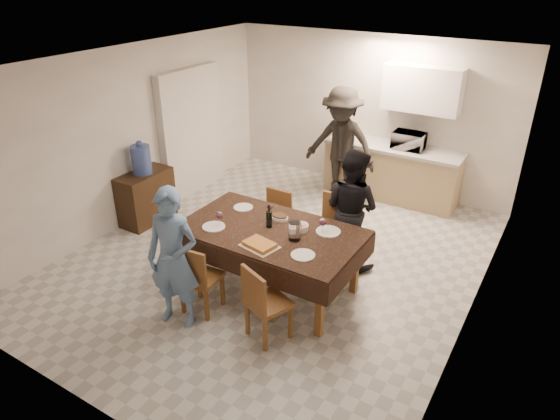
{
  "coord_description": "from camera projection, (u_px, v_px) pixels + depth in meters",
  "views": [
    {
      "loc": [
        3.05,
        -4.88,
        3.64
      ],
      "look_at": [
        0.24,
        -0.3,
        0.93
      ],
      "focal_mm": 32.0,
      "sensor_mm": 36.0,
      "label": 1
    }
  ],
  "objects": [
    {
      "name": "floor",
      "position": [
        276.0,
        258.0,
        6.78
      ],
      "size": [
        5.0,
        6.0,
        0.02
      ],
      "primitive_type": "cube",
      "color": "beige",
      "rests_on": "ground"
    },
    {
      "name": "ceiling",
      "position": [
        276.0,
        62.0,
        5.61
      ],
      "size": [
        5.0,
        6.0,
        0.02
      ],
      "primitive_type": "cube",
      "color": "white",
      "rests_on": "wall_back"
    },
    {
      "name": "wall_back",
      "position": [
        369.0,
        113.0,
        8.47
      ],
      "size": [
        5.0,
        0.02,
        2.6
      ],
      "primitive_type": "cube",
      "color": "silver",
      "rests_on": "floor"
    },
    {
      "name": "wall_front",
      "position": [
        74.0,
        293.0,
        3.91
      ],
      "size": [
        5.0,
        0.02,
        2.6
      ],
      "primitive_type": "cube",
      "color": "silver",
      "rests_on": "floor"
    },
    {
      "name": "wall_left",
      "position": [
        132.0,
        136.0,
        7.36
      ],
      "size": [
        0.02,
        6.0,
        2.6
      ],
      "primitive_type": "cube",
      "color": "silver",
      "rests_on": "floor"
    },
    {
      "name": "wall_right",
      "position": [
        486.0,
        219.0,
        5.02
      ],
      "size": [
        0.02,
        6.0,
        2.6
      ],
      "primitive_type": "cube",
      "color": "silver",
      "rests_on": "floor"
    },
    {
      "name": "stub_partition",
      "position": [
        191.0,
        132.0,
        8.35
      ],
      "size": [
        0.15,
        1.4,
        2.1
      ],
      "primitive_type": "cube",
      "color": "silver",
      "rests_on": "floor"
    },
    {
      "name": "kitchen_base_cabinet",
      "position": [
        391.0,
        173.0,
        8.34
      ],
      "size": [
        2.2,
        0.6,
        0.86
      ],
      "primitive_type": "cube",
      "color": "tan",
      "rests_on": "floor"
    },
    {
      "name": "kitchen_worktop",
      "position": [
        394.0,
        148.0,
        8.14
      ],
      "size": [
        2.24,
        0.64,
        0.05
      ],
      "primitive_type": "cube",
      "color": "#A6A7A2",
      "rests_on": "kitchen_base_cabinet"
    },
    {
      "name": "upper_cabinet",
      "position": [
        422.0,
        89.0,
        7.67
      ],
      "size": [
        1.2,
        0.34,
        0.7
      ],
      "primitive_type": "cube",
      "color": "white",
      "rests_on": "wall_back"
    },
    {
      "name": "dining_table",
      "position": [
        271.0,
        233.0,
        5.82
      ],
      "size": [
        2.11,
        1.23,
        0.82
      ],
      "rotation": [
        0.0,
        0.0,
        0.0
      ],
      "color": "black",
      "rests_on": "floor"
    },
    {
      "name": "chair_near_left",
      "position": [
        196.0,
        273.0,
        5.5
      ],
      "size": [
        0.43,
        0.44,
        0.48
      ],
      "rotation": [
        0.0,
        0.0,
        0.09
      ],
      "color": "brown",
      "rests_on": "floor"
    },
    {
      "name": "chair_near_right",
      "position": [
        264.0,
        299.0,
        5.08
      ],
      "size": [
        0.52,
        0.54,
        0.48
      ],
      "rotation": [
        0.0,
        0.0,
        -0.38
      ],
      "color": "brown",
      "rests_on": "floor"
    },
    {
      "name": "chair_far_left",
      "position": [
        269.0,
        220.0,
        6.65
      ],
      "size": [
        0.4,
        0.4,
        0.47
      ],
      "rotation": [
        0.0,
        0.0,
        3.15
      ],
      "color": "brown",
      "rests_on": "floor"
    },
    {
      "name": "chair_far_right",
      "position": [
        330.0,
        232.0,
        6.18
      ],
      "size": [
        0.49,
        0.49,
        0.54
      ],
      "rotation": [
        0.0,
        0.0,
        3.22
      ],
      "color": "brown",
      "rests_on": "floor"
    },
    {
      "name": "console",
      "position": [
        146.0,
        197.0,
        7.59
      ],
      "size": [
        0.43,
        0.86,
        0.79
      ],
      "primitive_type": "cube",
      "color": "#301E10",
      "rests_on": "floor"
    },
    {
      "name": "water_jug",
      "position": [
        141.0,
        160.0,
        7.32
      ],
      "size": [
        0.28,
        0.28,
        0.43
      ],
      "primitive_type": "cylinder",
      "color": "#435DA9",
      "rests_on": "console"
    },
    {
      "name": "wine_bottle",
      "position": [
        269.0,
        216.0,
        5.8
      ],
      "size": [
        0.07,
        0.07,
        0.29
      ],
      "primitive_type": null,
      "color": "black",
      "rests_on": "dining_table"
    },
    {
      "name": "water_pitcher",
      "position": [
        294.0,
        231.0,
        5.55
      ],
      "size": [
        0.14,
        0.14,
        0.22
      ],
      "primitive_type": "cylinder",
      "color": "white",
      "rests_on": "dining_table"
    },
    {
      "name": "savoury_tart",
      "position": [
        260.0,
        244.0,
        5.46
      ],
      "size": [
        0.44,
        0.36,
        0.05
      ],
      "primitive_type": "cube",
      "rotation": [
        0.0,
        0.0,
        -0.2
      ],
      "color": "gold",
      "rests_on": "dining_table"
    },
    {
      "name": "salad_bowl",
      "position": [
        301.0,
        227.0,
        5.78
      ],
      "size": [
        0.18,
        0.18,
        0.07
      ],
      "primitive_type": "cylinder",
      "color": "white",
      "rests_on": "dining_table"
    },
    {
      "name": "mushroom_dish",
      "position": [
        279.0,
        218.0,
        6.03
      ],
      "size": [
        0.21,
        0.21,
        0.04
      ],
      "primitive_type": "cylinder",
      "color": "white",
      "rests_on": "dining_table"
    },
    {
      "name": "wine_glass_a",
      "position": [
        219.0,
        219.0,
        5.82
      ],
      "size": [
        0.09,
        0.09,
        0.2
      ],
      "primitive_type": null,
      "color": "white",
      "rests_on": "dining_table"
    },
    {
      "name": "wine_glass_b",
      "position": [
        323.0,
        225.0,
        5.69
      ],
      "size": [
        0.09,
        0.09,
        0.19
      ],
      "primitive_type": null,
      "color": "white",
      "rests_on": "dining_table"
    },
    {
      "name": "wine_glass_c",
      "position": [
        270.0,
        209.0,
        6.08
      ],
      "size": [
        0.08,
        0.08,
        0.17
      ],
      "primitive_type": null,
      "color": "white",
      "rests_on": "dining_table"
    },
    {
      "name": "plate_near_left",
      "position": [
        214.0,
        227.0,
        5.85
      ],
      "size": [
        0.27,
        0.27,
        0.02
      ],
      "primitive_type": "cylinder",
      "color": "white",
      "rests_on": "dining_table"
    },
    {
      "name": "plate_near_right",
      "position": [
        303.0,
        255.0,
        5.29
      ],
      "size": [
        0.26,
        0.26,
        0.02
      ],
      "primitive_type": "cylinder",
      "color": "white",
      "rests_on": "dining_table"
    },
    {
      "name": "plate_far_left",
      "position": [
        243.0,
        207.0,
        6.31
      ],
      "size": [
        0.25,
        0.25,
        0.01
      ],
      "primitive_type": "cylinder",
      "color": "white",
      "rests_on": "dining_table"
    },
    {
      "name": "plate_far_right",
      "position": [
        328.0,
        232.0,
        5.75
      ],
      "size": [
        0.29,
        0.29,
        0.02
      ],
      "primitive_type": "cylinder",
      "color": "white",
      "rests_on": "dining_table"
    },
    {
      "name": "microwave",
      "position": [
        409.0,
        141.0,
        7.96
      ],
      "size": [
        0.49,
        0.33,
        0.27
      ],
      "primitive_type": "imported",
      "rotation": [
        0.0,
        0.0,
        3.14
      ],
      "color": "white",
      "rests_on": "kitchen_worktop"
    },
    {
      "name": "person_near",
      "position": [
        173.0,
        259.0,
        5.27
      ],
      "size": [
        0.67,
        0.52,
        1.61
      ],
      "primitive_type": "imported",
      "rotation": [
        0.0,
        0.0,
        0.25
      ],
      "color": "#5B7DA8",
      "rests_on": "floor"
    },
    {
      "name": "person_far",
      "position": [
        351.0,
        208.0,
        6.36
      ],
      "size": [
        0.87,
        0.74,
        1.59
      ],
      "primitive_type": "imported",
      "rotation": [
        0.0,
        0.0,
        2.95
      ],
      "color": "black",
      "rests_on": "floor"
    },
    {
      "name": "person_kitchen",
      "position": [
        341.0,
        144.0,
        8.12
      ],
      "size": [
        1.21,
        0.7,
        1.88
      ],
      "primitive_type": "imported",
      "color": "black",
      "rests_on": "floor"
    }
  ]
}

